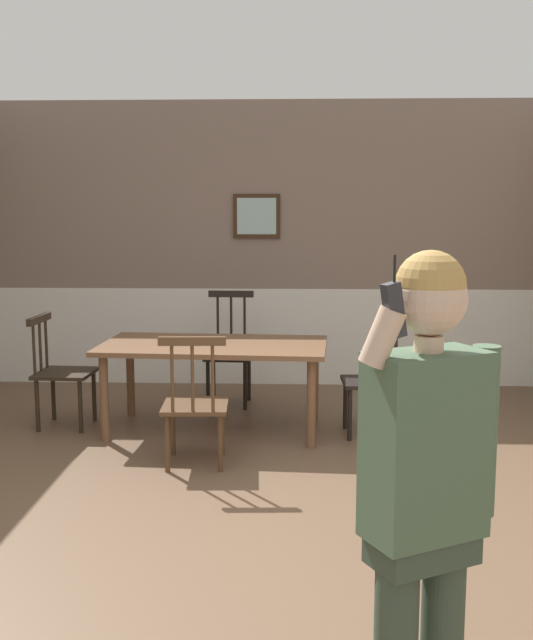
{
  "coord_description": "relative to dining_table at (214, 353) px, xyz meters",
  "views": [
    {
      "loc": [
        0.29,
        -4.13,
        1.85
      ],
      "look_at": [
        0.16,
        -0.67,
        1.33
      ],
      "focal_mm": 43.29,
      "sensor_mm": 36.0,
      "label": 1
    }
  ],
  "objects": [
    {
      "name": "chair_by_doorway",
      "position": [
        0.05,
        0.87,
        -0.16
      ],
      "size": [
        0.44,
        0.44,
        1.05
      ],
      "rotation": [
        0.0,
        0.0,
        3.1
      ],
      "color": "black",
      "rests_on": "ground_plane"
    },
    {
      "name": "chair_opposite_corner",
      "position": [
        -1.3,
        0.07,
        -0.18
      ],
      "size": [
        0.48,
        0.48,
        0.94
      ],
      "rotation": [
        0.0,
        0.0,
        4.66
      ],
      "color": "#2D2319",
      "rests_on": "ground_plane"
    },
    {
      "name": "dining_table",
      "position": [
        0.0,
        0.0,
        0.0
      ],
      "size": [
        1.88,
        1.07,
        0.73
      ],
      "rotation": [
        0.0,
        0.0,
        -0.06
      ],
      "color": "brown",
      "rests_on": "ground_plane"
    },
    {
      "name": "chair_at_table_head",
      "position": [
        1.3,
        -0.07,
        -0.19
      ],
      "size": [
        0.44,
        0.44,
        0.94
      ],
      "rotation": [
        0.0,
        0.0,
        1.61
      ],
      "color": "black",
      "rests_on": "ground_plane"
    },
    {
      "name": "chair_near_window",
      "position": [
        -0.05,
        -0.87,
        -0.19
      ],
      "size": [
        0.49,
        0.49,
        0.97
      ],
      "rotation": [
        0.0,
        0.0,
        0.05
      ],
      "color": "#513823",
      "rests_on": "ground_plane"
    },
    {
      "name": "room_back_partition",
      "position": [
        0.38,
        1.75,
        0.74
      ],
      "size": [
        5.89,
        0.17,
        2.89
      ],
      "color": "gray",
      "rests_on": "ground_plane"
    },
    {
      "name": "ground_plane",
      "position": [
        0.38,
        -2.05,
        -0.65
      ],
      "size": [
        8.34,
        8.34,
        0.0
      ],
      "primitive_type": "plane",
      "color": "brown"
    },
    {
      "name": "person_figure",
      "position": [
        1.08,
        -3.87,
        0.33
      ],
      "size": [
        0.47,
        0.35,
        1.72
      ],
      "rotation": [
        0.0,
        0.0,
        3.63
      ],
      "color": "#3A493A",
      "rests_on": "ground_plane"
    }
  ]
}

